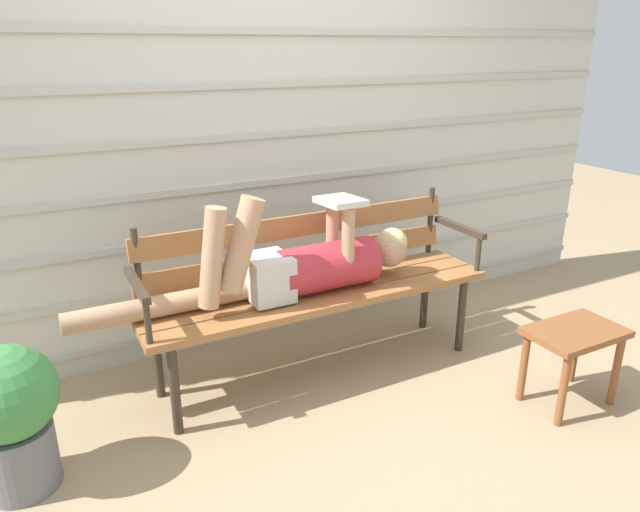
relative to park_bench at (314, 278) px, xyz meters
The scene contains 6 objects.
ground_plane 0.54m from the park_bench, 90.00° to the right, with size 12.00×12.00×0.00m, color tan.
house_siding 0.84m from the park_bench, 90.00° to the left, with size 4.89×0.08×2.34m.
park_bench is the anchor object (origin of this frame).
reclining_person 0.17m from the park_bench, 148.51° to the right, with size 1.70×0.25×0.55m.
footstool 1.27m from the park_bench, 43.27° to the right, with size 0.45×0.29×0.39m.
potted_plant 1.45m from the park_bench, 168.98° to the right, with size 0.37×0.37×0.60m.
Camera 1 is at (-1.26, -2.25, 1.62)m, focal length 32.72 mm.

